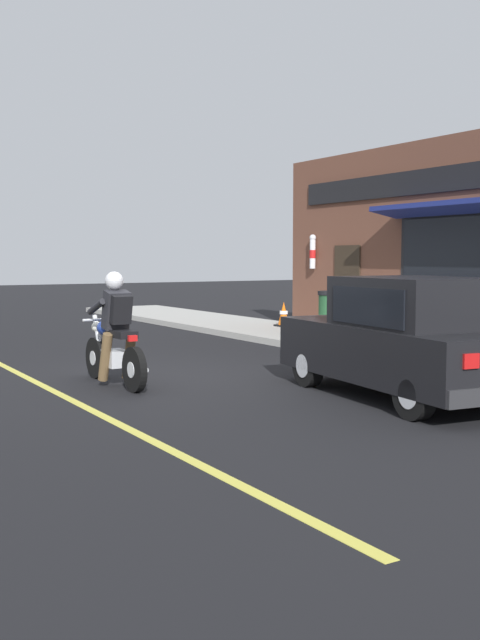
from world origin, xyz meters
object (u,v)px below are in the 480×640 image
Objects in this scene: car_hatchback at (405,339)px; trash_bin at (331,314)px; motorcycle_with_rider at (115,338)px; traffic_cone at (284,314)px.

car_hatchback is 6.00m from trash_bin.
motorcycle_with_rider reaches higher than trash_bin.
motorcycle_with_rider is at bearing 134.85° from car_hatchback.
traffic_cone is (6.39, 5.08, -0.25)m from motorcycle_with_rider.
traffic_cone is at bearing 76.47° from trash_bin.
trash_bin is 1.63× the size of traffic_cone.
trash_bin is at bearing 61.17° from car_hatchback.
motorcycle_with_rider reaches higher than car_hatchback.
car_hatchback reaches higher than trash_bin.
motorcycle_with_rider is 2.06× the size of trash_bin.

